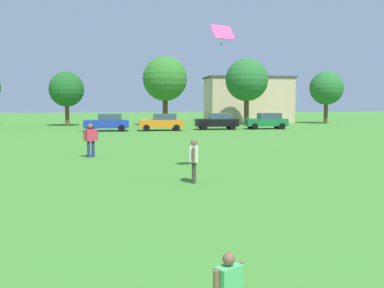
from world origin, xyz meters
TOP-DOWN VIEW (x-y plane):
  - ground_plane at (0.00, 30.00)m, footprint 160.00×160.00m
  - child_kite_flyer at (0.32, 4.30)m, footprint 0.45×0.36m
  - adult_bystander at (1.35, 14.84)m, footprint 0.38×0.75m
  - bystander_near_trees at (-3.03, 22.84)m, footprint 0.73×0.59m
  - kite at (2.75, 16.68)m, footprint 1.01×0.71m
  - parked_car_blue_0 at (-3.21, 43.05)m, footprint 4.30×2.02m
  - parked_car_orange_1 at (2.09, 43.02)m, footprint 4.30×2.02m
  - parked_car_black_2 at (7.90, 44.01)m, footprint 4.30×2.02m
  - parked_car_green_3 at (13.16, 44.07)m, footprint 4.30×2.02m
  - tree_left at (-8.30, 52.38)m, footprint 4.02×4.02m
  - tree_center at (3.06, 51.28)m, footprint 5.19×5.19m
  - tree_right at (12.96, 51.75)m, footprint 5.15×5.15m
  - tree_far_right at (23.96, 53.60)m, footprint 4.31×4.31m
  - house_left at (15.31, 60.04)m, footprint 11.77×7.30m

SIDE VIEW (x-z plane):
  - ground_plane at x=0.00m, z-range 0.00..0.00m
  - child_kite_flyer at x=0.32m, z-range 0.10..1.19m
  - parked_car_blue_0 at x=-3.21m, z-range 0.02..1.70m
  - parked_car_orange_1 at x=2.09m, z-range 0.02..1.70m
  - parked_car_black_2 at x=7.90m, z-range 0.02..1.70m
  - parked_car_green_3 at x=13.16m, z-range 0.02..1.70m
  - adult_bystander at x=1.35m, z-range 0.15..1.75m
  - bystander_near_trees at x=-3.03m, z-range 0.17..1.95m
  - house_left at x=15.31m, z-range 0.01..6.25m
  - tree_left at x=-8.30m, z-range 1.10..7.37m
  - tree_far_right at x=23.96m, z-range 1.18..7.89m
  - tree_right at x=12.96m, z-range 1.41..9.43m
  - tree_center at x=3.06m, z-range 1.42..9.51m
  - kite at x=2.75m, z-range 5.11..6.14m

